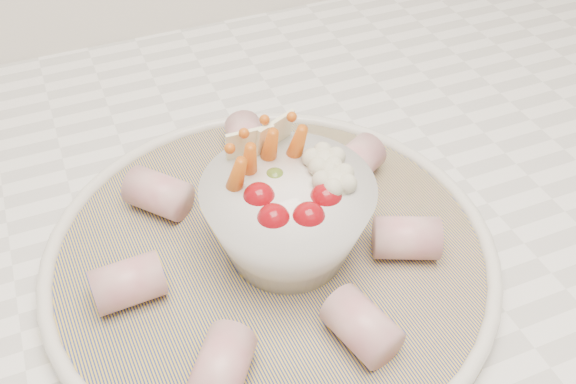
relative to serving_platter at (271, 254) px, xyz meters
name	(u,v)px	position (x,y,z in m)	size (l,w,h in m)	color
serving_platter	(271,254)	(0.00, 0.00, 0.00)	(0.38, 0.38, 0.02)	navy
veggie_bowl	(288,215)	(0.01, 0.00, 0.04)	(0.13, 0.13, 0.10)	silver
cured_meat_rolls	(269,235)	(0.00, 0.00, 0.02)	(0.27, 0.27, 0.03)	#B95464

